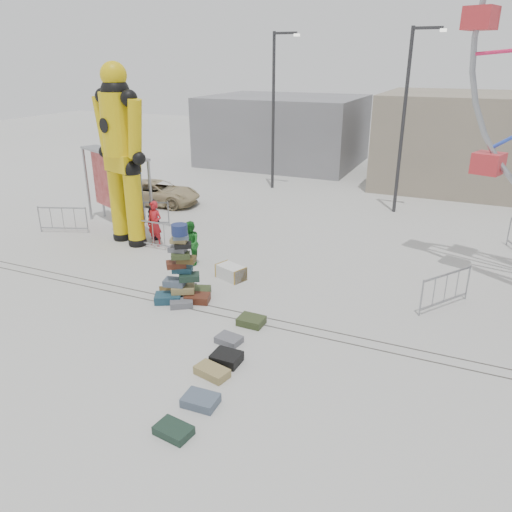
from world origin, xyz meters
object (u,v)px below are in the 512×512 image
at_px(suitcase_tower, 182,279).
at_px(barricade_dummy_c, 153,235).
at_px(crash_test_dummy, 121,149).
at_px(lamp_post_right, 406,114).
at_px(parked_suv, 158,193).
at_px(barricade_dummy_b, 145,214).
at_px(pedestrian_red, 155,224).
at_px(pedestrian_green, 190,244).
at_px(banner_scaffold, 115,172).
at_px(lamp_post_left, 275,104).
at_px(barricade_dummy_a, 63,220).
at_px(pedestrian_black, 154,220).
at_px(barricade_wheel_front, 445,290).
at_px(steamer_trunk, 231,272).

bearing_deg(suitcase_tower, barricade_dummy_c, 111.30).
bearing_deg(crash_test_dummy, lamp_post_right, 61.05).
bearing_deg(parked_suv, lamp_post_right, -79.40).
xyz_separation_m(barricade_dummy_b, pedestrian_red, (1.73, -1.78, 0.32)).
relative_size(suitcase_tower, pedestrian_red, 1.36).
xyz_separation_m(lamp_post_right, pedestrian_green, (-5.51, -9.50, -3.69)).
bearing_deg(parked_suv, pedestrian_green, -144.48).
relative_size(crash_test_dummy, banner_scaffold, 1.57).
xyz_separation_m(lamp_post_left, barricade_dummy_b, (-2.51, -8.54, -3.93)).
distance_m(barricade_dummy_a, pedestrian_red, 4.38).
xyz_separation_m(barricade_dummy_a, pedestrian_red, (4.36, 0.26, 0.32)).
bearing_deg(suitcase_tower, banner_scaffold, 117.84).
height_order(lamp_post_right, barricade_dummy_b, lamp_post_right).
height_order(suitcase_tower, pedestrian_black, suitcase_tower).
bearing_deg(barricade_dummy_c, banner_scaffold, 151.76).
xyz_separation_m(lamp_post_left, barricade_dummy_c, (-0.64, -10.68, -3.93)).
relative_size(lamp_post_left, pedestrian_red, 4.60).
height_order(barricade_wheel_front, pedestrian_green, pedestrian_green).
xyz_separation_m(lamp_post_right, barricade_dummy_a, (-12.14, -8.59, -3.93)).
xyz_separation_m(barricade_dummy_c, barricade_wheel_front, (10.49, -0.64, 0.00)).
height_order(pedestrian_black, parked_suv, pedestrian_black).
bearing_deg(pedestrian_black, barricade_dummy_b, -10.91).
distance_m(suitcase_tower, crash_test_dummy, 6.43).
relative_size(barricade_dummy_b, barricade_wheel_front, 1.00).
bearing_deg(lamp_post_left, barricade_dummy_a, -115.89).
height_order(barricade_dummy_a, parked_suv, parked_suv).
relative_size(pedestrian_green, pedestrian_black, 0.96).
height_order(banner_scaffold, barricade_dummy_b, banner_scaffold).
relative_size(lamp_post_right, barricade_wheel_front, 4.00).
distance_m(lamp_post_left, barricade_dummy_b, 9.73).
bearing_deg(crash_test_dummy, pedestrian_green, 0.68).
relative_size(lamp_post_right, pedestrian_green, 5.07).
height_order(barricade_dummy_a, pedestrian_red, pedestrian_red).
bearing_deg(pedestrian_red, pedestrian_green, -24.65).
bearing_deg(barricade_dummy_a, barricade_wheel_front, -23.11).
relative_size(lamp_post_right, steamer_trunk, 8.39).
distance_m(steamer_trunk, pedestrian_red, 4.45).
bearing_deg(barricade_dummy_b, pedestrian_green, -57.70).
relative_size(suitcase_tower, barricade_wheel_front, 1.19).
relative_size(steamer_trunk, barricade_dummy_c, 0.48).
bearing_deg(lamp_post_right, crash_test_dummy, -136.46).
height_order(lamp_post_right, barricade_wheel_front, lamp_post_right).
bearing_deg(pedestrian_red, suitcase_tower, -43.64).
xyz_separation_m(banner_scaffold, parked_suv, (-0.74, 3.88, -1.85)).
bearing_deg(pedestrian_black, pedestrian_green, -179.99).
bearing_deg(crash_test_dummy, parked_suv, 130.03).
xyz_separation_m(lamp_post_left, barricade_dummy_a, (-5.14, -10.59, -3.93)).
height_order(barricade_dummy_a, pedestrian_black, pedestrian_black).
bearing_deg(lamp_post_right, pedestrian_black, -136.41).
bearing_deg(barricade_wheel_front, banner_scaffold, 115.81).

